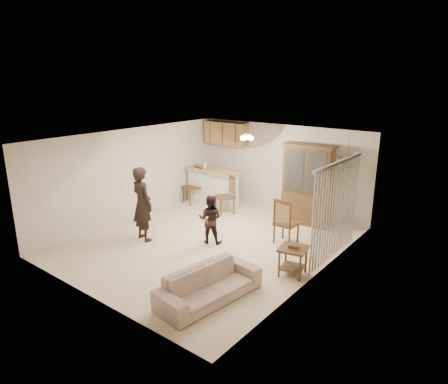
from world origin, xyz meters
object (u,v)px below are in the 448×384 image
Objects in this scene: sofa at (209,281)px; adult at (142,204)px; chair_hutch_left at (225,203)px; chair_hutch_right at (286,230)px; chair_bar at (192,193)px; side_table at (293,261)px; china_hutch at (307,185)px; child at (210,216)px.

adult is (-3.00, 1.10, 0.53)m from sofa.
chair_hutch_right is at bearing 10.95° from chair_hutch_left.
sofa is at bearing -26.44° from chair_hutch_left.
chair_hutch_right is (3.85, -0.94, -0.01)m from chair_bar.
chair_bar is at bearing -13.05° from chair_hutch_right.
chair_hutch_left is 0.98× the size of chair_hutch_right.
side_table is (0.72, 1.73, -0.06)m from sofa.
adult reaches higher than sofa.
sofa reaches higher than side_table.
side_table is at bearing -73.32° from china_hutch.
child is 0.63× the size of china_hutch.
adult is 1.65m from child.
child is 2.09× the size of side_table.
sofa is 1.04× the size of adult.
chair_hutch_right is at bearing 124.19° from side_table.
side_table is (2.33, -0.23, -0.37)m from child.
chair_hutch_left reaches higher than side_table.
sofa is 2.91× the size of side_table.
adult reaches higher than child.
chair_bar is at bearing -156.61° from chair_hutch_left.
sofa is at bearing 93.91° from chair_hutch_right.
chair_hutch_right is (-0.89, 1.31, 0.01)m from side_table.
chair_hutch_left is at bearing -85.90° from child.
chair_bar is 1.04× the size of chair_hutch_left.
china_hutch is (2.57, 3.45, 0.16)m from adult.
chair_hutch_left is (-2.65, 3.84, -0.06)m from sofa.
sofa is 1.67× the size of chair_hutch_right.
side_table is at bearing -159.78° from adult.
chair_hutch_left is at bearing 42.31° from sofa.
sofa is 3.24m from adult.
sofa is 1.64× the size of chair_bar.
side_table is at bearing -14.88° from sofa.
chair_hutch_left is at bearing 147.82° from side_table.
adult is 1.57× the size of chair_bar.
china_hutch is at bearing 46.70° from chair_hutch_left.
child is at bearing -21.05° from chair_bar.
chair_bar is (-4.02, 3.98, -0.04)m from sofa.
child is 2.88m from china_hutch.
adult is 3.48m from chair_hutch_right.
sofa is 4.62m from china_hutch.
side_table is 3.98m from chair_hutch_left.
china_hutch is 2.45m from chair_hutch_left.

